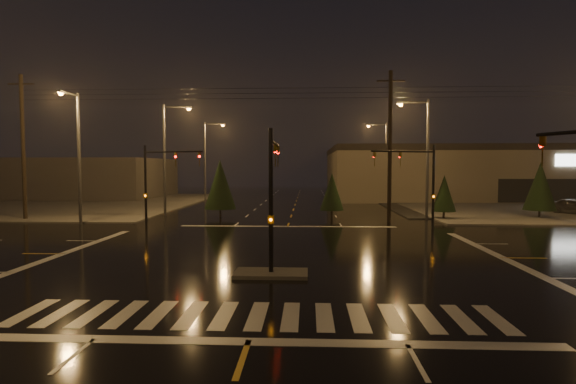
% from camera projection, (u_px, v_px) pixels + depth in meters
% --- Properties ---
extents(ground, '(140.00, 140.00, 0.00)m').
position_uv_depth(ground, '(278.00, 256.00, 22.37)').
color(ground, black).
rests_on(ground, ground).
extents(sidewalk_ne, '(36.00, 36.00, 0.12)m').
position_uv_depth(sidewalk_ne, '(559.00, 205.00, 50.95)').
color(sidewalk_ne, '#413F3A').
rests_on(sidewalk_ne, ground).
extents(sidewalk_nw, '(36.00, 36.00, 0.12)m').
position_uv_depth(sidewalk_nw, '(45.00, 203.00, 53.63)').
color(sidewalk_nw, '#413F3A').
rests_on(sidewalk_nw, ground).
extents(median_island, '(3.00, 1.60, 0.15)m').
position_uv_depth(median_island, '(271.00, 273.00, 18.38)').
color(median_island, '#413F3A').
rests_on(median_island, ground).
extents(crosswalk, '(15.00, 2.60, 0.01)m').
position_uv_depth(crosswalk, '(257.00, 316.00, 13.39)').
color(crosswalk, beige).
rests_on(crosswalk, ground).
extents(stop_bar_near, '(16.00, 0.50, 0.01)m').
position_uv_depth(stop_bar_near, '(248.00, 342.00, 11.40)').
color(stop_bar_near, beige).
rests_on(stop_bar_near, ground).
extents(stop_bar_far, '(16.00, 0.50, 0.01)m').
position_uv_depth(stop_bar_far, '(288.00, 226.00, 33.34)').
color(stop_bar_far, beige).
rests_on(stop_bar_far, ground).
extents(retail_building, '(60.20, 28.30, 7.20)m').
position_uv_depth(retail_building, '(534.00, 171.00, 66.45)').
color(retail_building, '#6A604C').
rests_on(retail_building, ground).
extents(commercial_block, '(30.00, 18.00, 5.60)m').
position_uv_depth(commercial_block, '(59.00, 178.00, 65.67)').
color(commercial_block, '#433D3B').
rests_on(commercial_block, ground).
extents(signal_mast_median, '(0.25, 4.59, 6.00)m').
position_uv_depth(signal_mast_median, '(273.00, 183.00, 19.09)').
color(signal_mast_median, black).
rests_on(signal_mast_median, ground).
extents(signal_mast_ne, '(4.84, 1.86, 6.00)m').
position_uv_depth(signal_mast_ne, '(421.00, 176.00, 31.84)').
color(signal_mast_ne, black).
rests_on(signal_mast_ne, ground).
extents(signal_mast_nw, '(4.84, 1.86, 6.00)m').
position_uv_depth(signal_mast_nw, '(157.00, 176.00, 32.69)').
color(signal_mast_nw, black).
rests_on(signal_mast_nw, ground).
extents(streetlight_1, '(2.77, 0.32, 10.00)m').
position_uv_depth(streetlight_1, '(168.00, 152.00, 40.49)').
color(streetlight_1, '#38383A').
rests_on(streetlight_1, ground).
extents(streetlight_2, '(2.77, 0.32, 10.00)m').
position_uv_depth(streetlight_2, '(207.00, 156.00, 56.45)').
color(streetlight_2, '#38383A').
rests_on(streetlight_2, ground).
extents(streetlight_3, '(2.77, 0.32, 10.00)m').
position_uv_depth(streetlight_3, '(424.00, 150.00, 37.50)').
color(streetlight_3, '#38383A').
rests_on(streetlight_3, ground).
extents(streetlight_4, '(2.77, 0.32, 10.00)m').
position_uv_depth(streetlight_4, '(384.00, 156.00, 57.45)').
color(streetlight_4, '#38383A').
rests_on(streetlight_4, ground).
extents(streetlight_5, '(0.32, 2.77, 10.00)m').
position_uv_depth(streetlight_5, '(77.00, 149.00, 33.91)').
color(streetlight_5, '#38383A').
rests_on(streetlight_5, ground).
extents(utility_pole_0, '(2.20, 0.32, 12.00)m').
position_uv_depth(utility_pole_0, '(23.00, 146.00, 36.97)').
color(utility_pole_0, black).
rests_on(utility_pole_0, ground).
extents(utility_pole_1, '(2.20, 0.32, 12.00)m').
position_uv_depth(utility_pole_1, '(390.00, 145.00, 35.63)').
color(utility_pole_1, black).
rests_on(utility_pole_1, ground).
extents(conifer_0, '(1.95, 1.95, 3.74)m').
position_uv_depth(conifer_0, '(444.00, 193.00, 37.62)').
color(conifer_0, black).
rests_on(conifer_0, ground).
extents(conifer_1, '(2.65, 2.65, 4.85)m').
position_uv_depth(conifer_1, '(540.00, 186.00, 38.57)').
color(conifer_1, black).
rests_on(conifer_1, ground).
extents(conifer_3, '(2.79, 2.79, 5.06)m').
position_uv_depth(conifer_3, '(220.00, 184.00, 39.67)').
color(conifer_3, black).
rests_on(conifer_3, ground).
extents(conifer_4, '(2.04, 2.04, 3.89)m').
position_uv_depth(conifer_4, '(332.00, 192.00, 38.54)').
color(conifer_4, black).
rests_on(conifer_4, ground).
extents(car_parked, '(3.52, 4.90, 1.55)m').
position_uv_depth(car_parked, '(575.00, 207.00, 41.04)').
color(car_parked, black).
rests_on(car_parked, ground).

